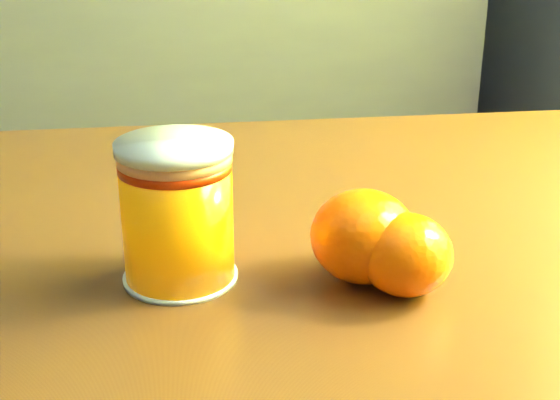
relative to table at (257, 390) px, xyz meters
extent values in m
cube|color=#583216|center=(0.00, 0.00, 0.08)|extent=(1.05, 0.76, 0.04)
cylinder|color=orange|center=(-0.05, 0.00, 0.14)|extent=(0.07, 0.07, 0.08)
cylinder|color=#EB9560|center=(-0.05, 0.00, 0.18)|extent=(0.07, 0.07, 0.01)
cylinder|color=silver|center=(-0.05, 0.00, 0.19)|extent=(0.07, 0.07, 0.00)
ellipsoid|color=#FE5D05|center=(0.07, -0.02, 0.13)|extent=(0.07, 0.07, 0.06)
ellipsoid|color=#FE5D05|center=(0.09, -0.05, 0.12)|extent=(0.07, 0.07, 0.05)
camera|label=1|loc=(-0.07, -0.46, 0.34)|focal=50.00mm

